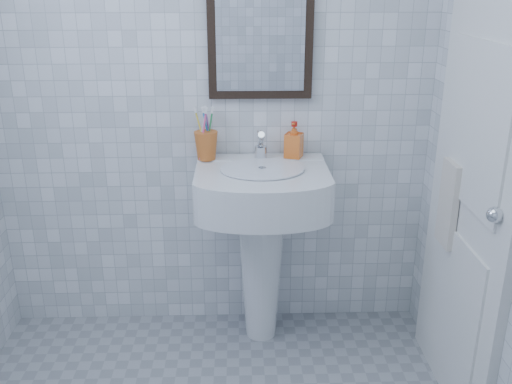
{
  "coord_description": "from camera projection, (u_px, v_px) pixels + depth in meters",
  "views": [
    {
      "loc": [
        0.13,
        -1.59,
        1.78
      ],
      "look_at": [
        0.21,
        0.86,
        0.87
      ],
      "focal_mm": 40.0,
      "sensor_mm": 36.0,
      "label": 1
    }
  ],
  "objects": [
    {
      "name": "hand_towel",
      "position": [
        448.0,
        204.0,
        2.47
      ],
      "size": [
        0.03,
        0.16,
        0.38
      ],
      "primitive_type": "cube",
      "color": "white",
      "rests_on": "towel_ring"
    },
    {
      "name": "washbasin",
      "position": [
        261.0,
        225.0,
        2.82
      ],
      "size": [
        0.63,
        0.46,
        0.96
      ],
      "color": "white",
      "rests_on": "ground"
    },
    {
      "name": "faucet",
      "position": [
        261.0,
        147.0,
        2.79
      ],
      "size": [
        0.06,
        0.13,
        0.15
      ],
      "color": "silver",
      "rests_on": "washbasin"
    },
    {
      "name": "wall_back",
      "position": [
        211.0,
        96.0,
        2.8
      ],
      "size": [
        2.2,
        0.02,
        2.5
      ],
      "primitive_type": "cube",
      "color": "white",
      "rests_on": "ground"
    },
    {
      "name": "towel_ring",
      "position": [
        458.0,
        165.0,
        2.41
      ],
      "size": [
        0.01,
        0.18,
        0.18
      ],
      "primitive_type": "torus",
      "rotation": [
        0.0,
        1.57,
        0.0
      ],
      "color": "silver",
      "rests_on": "wall_right"
    },
    {
      "name": "toothbrush_cup",
      "position": [
        206.0,
        146.0,
        2.78
      ],
      "size": [
        0.12,
        0.12,
        0.14
      ],
      "primitive_type": null,
      "rotation": [
        0.0,
        0.0,
        -0.03
      ],
      "color": "#C56023",
      "rests_on": "washbasin"
    },
    {
      "name": "soap_dispenser",
      "position": [
        294.0,
        140.0,
        2.81
      ],
      "size": [
        0.1,
        0.11,
        0.18
      ],
      "primitive_type": "imported",
      "rotation": [
        0.0,
        0.0,
        -0.37
      ],
      "color": "#E94816",
      "rests_on": "washbasin"
    },
    {
      "name": "wall_mirror",
      "position": [
        260.0,
        33.0,
        2.68
      ],
      "size": [
        0.5,
        0.04,
        0.62
      ],
      "color": "black",
      "rests_on": "wall_back"
    },
    {
      "name": "bathroom_door",
      "position": [
        473.0,
        186.0,
        2.31
      ],
      "size": [
        0.04,
        0.8,
        2.0
      ],
      "primitive_type": "cube",
      "color": "silver",
      "rests_on": "ground"
    }
  ]
}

